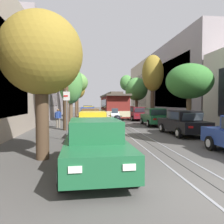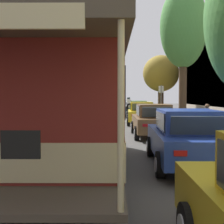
{
  "view_description": "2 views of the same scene",
  "coord_description": "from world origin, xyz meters",
  "px_view_note": "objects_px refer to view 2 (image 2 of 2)",
  "views": [
    {
      "loc": [
        -3.17,
        -4.58,
        2.1
      ],
      "look_at": [
        -0.67,
        17.05,
        1.17
      ],
      "focal_mm": 35.13,
      "sensor_mm": 36.0,
      "label": 1
    },
    {
      "loc": [
        -1.12,
        29.31,
        1.93
      ],
      "look_at": [
        -0.84,
        11.97,
        1.07
      ],
      "focal_mm": 48.76,
      "sensor_mm": 36.0,
      "label": 2
    }
  ],
  "objects_px": {
    "parked_car_blue_near_right": "(68,110)",
    "street_tree_kerb_right_near": "(46,61)",
    "parked_car_yellow_second_left": "(141,113)",
    "street_sign_post": "(161,100)",
    "parked_car_brown_mid_left": "(153,120)",
    "parked_car_black_second_right": "(55,114)",
    "street_tree_kerb_left_second": "(183,28)",
    "pedestrian_on_right_pavement": "(29,109)",
    "parked_car_blue_fourth_left": "(186,138)",
    "parked_car_green_mid_right": "(31,121)",
    "motorcycle_with_rider": "(128,108)",
    "street_tree_kerb_left_near": "(161,74)",
    "pedestrian_on_left_pavement": "(207,118)",
    "parked_car_green_near_left": "(137,110)",
    "street_tree_kerb_right_second": "(20,67)",
    "cable_car_trolley": "(75,107)"
  },
  "relations": [
    {
      "from": "parked_car_brown_mid_left",
      "to": "street_tree_kerb_left_second",
      "type": "bearing_deg",
      "value": -131.13
    },
    {
      "from": "parked_car_brown_mid_left",
      "to": "street_tree_kerb_left_second",
      "type": "xyz_separation_m",
      "value": [
        -1.89,
        -2.16,
        4.89
      ]
    },
    {
      "from": "parked_car_blue_near_right",
      "to": "street_tree_kerb_right_near",
      "type": "bearing_deg",
      "value": 10.55
    },
    {
      "from": "parked_car_blue_near_right",
      "to": "street_tree_kerb_left_near",
      "type": "height_order",
      "value": "street_tree_kerb_left_near"
    },
    {
      "from": "parked_car_blue_near_right",
      "to": "parked_car_brown_mid_left",
      "type": "bearing_deg",
      "value": 117.37
    },
    {
      "from": "parked_car_brown_mid_left",
      "to": "cable_car_trolley",
      "type": "distance_m",
      "value": 7.23
    },
    {
      "from": "street_tree_kerb_right_second",
      "to": "street_sign_post",
      "type": "relative_size",
      "value": 1.83
    },
    {
      "from": "motorcycle_with_rider",
      "to": "parked_car_brown_mid_left",
      "type": "bearing_deg",
      "value": 93.91
    },
    {
      "from": "parked_car_green_mid_right",
      "to": "pedestrian_on_left_pavement",
      "type": "xyz_separation_m",
      "value": [
        -8.6,
        -0.59,
        0.1
      ]
    },
    {
      "from": "parked_car_yellow_second_left",
      "to": "parked_car_brown_mid_left",
      "type": "relative_size",
      "value": 1.01
    },
    {
      "from": "motorcycle_with_rider",
      "to": "pedestrian_on_right_pavement",
      "type": "relative_size",
      "value": 1.11
    },
    {
      "from": "parked_car_blue_fourth_left",
      "to": "cable_car_trolley",
      "type": "xyz_separation_m",
      "value": [
        3.06,
        0.28,
        0.86
      ]
    },
    {
      "from": "parked_car_green_mid_right",
      "to": "street_tree_kerb_left_near",
      "type": "relative_size",
      "value": 0.82
    },
    {
      "from": "parked_car_green_near_left",
      "to": "parked_car_green_mid_right",
      "type": "xyz_separation_m",
      "value": [
        5.95,
        12.79,
        0.0
      ]
    },
    {
      "from": "parked_car_blue_near_right",
      "to": "street_sign_post",
      "type": "distance_m",
      "value": 8.73
    },
    {
      "from": "parked_car_yellow_second_left",
      "to": "parked_car_black_second_right",
      "type": "xyz_separation_m",
      "value": [
        5.87,
        0.97,
        0.0
      ]
    },
    {
      "from": "parked_car_yellow_second_left",
      "to": "street_sign_post",
      "type": "distance_m",
      "value": 1.76
    },
    {
      "from": "parked_car_black_second_right",
      "to": "street_tree_kerb_right_second",
      "type": "distance_m",
      "value": 4.07
    },
    {
      "from": "parked_car_green_near_left",
      "to": "pedestrian_on_left_pavement",
      "type": "xyz_separation_m",
      "value": [
        -2.66,
        12.2,
        0.1
      ]
    },
    {
      "from": "street_sign_post",
      "to": "parked_car_blue_fourth_left",
      "type": "bearing_deg",
      "value": 84.78
    },
    {
      "from": "parked_car_blue_near_right",
      "to": "parked_car_blue_fourth_left",
      "type": "bearing_deg",
      "value": 109.04
    },
    {
      "from": "parked_car_blue_near_right",
      "to": "parked_car_green_near_left",
      "type": "bearing_deg",
      "value": -170.72
    },
    {
      "from": "street_tree_kerb_left_near",
      "to": "street_tree_kerb_right_near",
      "type": "relative_size",
      "value": 0.72
    },
    {
      "from": "pedestrian_on_right_pavement",
      "to": "parked_car_blue_fourth_left",
      "type": "bearing_deg",
      "value": 119.69
    },
    {
      "from": "street_tree_kerb_right_second",
      "to": "parked_car_brown_mid_left",
      "type": "bearing_deg",
      "value": 156.98
    },
    {
      "from": "parked_car_black_second_right",
      "to": "motorcycle_with_rider",
      "type": "xyz_separation_m",
      "value": [
        -5.15,
        -5.71,
        0.19
      ]
    },
    {
      "from": "parked_car_yellow_second_left",
      "to": "motorcycle_with_rider",
      "type": "bearing_deg",
      "value": -81.45
    },
    {
      "from": "parked_car_blue_near_right",
      "to": "pedestrian_on_right_pavement",
      "type": "relative_size",
      "value": 2.58
    },
    {
      "from": "street_tree_kerb_left_near",
      "to": "parked_car_yellow_second_left",
      "type": "bearing_deg",
      "value": 65.19
    },
    {
      "from": "parked_car_blue_near_right",
      "to": "pedestrian_on_left_pavement",
      "type": "bearing_deg",
      "value": 127.71
    },
    {
      "from": "street_tree_kerb_right_second",
      "to": "pedestrian_on_right_pavement",
      "type": "xyz_separation_m",
      "value": [
        1.35,
        -6.35,
        -2.74
      ]
    },
    {
      "from": "parked_car_blue_near_right",
      "to": "street_tree_kerb_right_near",
      "type": "height_order",
      "value": "street_tree_kerb_right_near"
    },
    {
      "from": "parked_car_green_near_left",
      "to": "street_tree_kerb_left_near",
      "type": "relative_size",
      "value": 0.81
    },
    {
      "from": "motorcycle_with_rider",
      "to": "street_sign_post",
      "type": "xyz_separation_m",
      "value": [
        -2.16,
        4.34,
        0.73
      ]
    },
    {
      "from": "parked_car_blue_fourth_left",
      "to": "parked_car_black_second_right",
      "type": "xyz_separation_m",
      "value": [
        6.11,
        -11.85,
        0.0
      ]
    },
    {
      "from": "parked_car_black_second_right",
      "to": "street_tree_kerb_right_near",
      "type": "distance_m",
      "value": 7.28
    },
    {
      "from": "parked_car_blue_fourth_left",
      "to": "parked_car_green_mid_right",
      "type": "distance_m",
      "value": 8.55
    },
    {
      "from": "street_tree_kerb_left_near",
      "to": "cable_car_trolley",
      "type": "height_order",
      "value": "street_tree_kerb_left_near"
    },
    {
      "from": "street_sign_post",
      "to": "parked_car_yellow_second_left",
      "type": "bearing_deg",
      "value": 15.08
    },
    {
      "from": "parked_car_brown_mid_left",
      "to": "street_tree_kerb_right_second",
      "type": "distance_m",
      "value": 8.63
    },
    {
      "from": "parked_car_green_near_left",
      "to": "motorcycle_with_rider",
      "type": "bearing_deg",
      "value": 56.89
    },
    {
      "from": "parked_car_blue_near_right",
      "to": "cable_car_trolley",
      "type": "bearing_deg",
      "value": 99.7
    },
    {
      "from": "parked_car_yellow_second_left",
      "to": "motorcycle_with_rider",
      "type": "relative_size",
      "value": 2.34
    },
    {
      "from": "street_tree_kerb_left_second",
      "to": "street_tree_kerb_right_near",
      "type": "height_order",
      "value": "street_tree_kerb_left_second"
    },
    {
      "from": "street_tree_kerb_left_second",
      "to": "pedestrian_on_right_pavement",
      "type": "bearing_deg",
      "value": -34.48
    },
    {
      "from": "parked_car_green_near_left",
      "to": "street_tree_kerb_right_near",
      "type": "height_order",
      "value": "street_tree_kerb_right_near"
    },
    {
      "from": "parked_car_black_second_right",
      "to": "cable_car_trolley",
      "type": "xyz_separation_m",
      "value": [
        -3.05,
        12.13,
        0.86
      ]
    },
    {
      "from": "street_sign_post",
      "to": "street_tree_kerb_right_near",
      "type": "bearing_deg",
      "value": -24.87
    },
    {
      "from": "street_tree_kerb_right_near",
      "to": "street_sign_post",
      "type": "relative_size",
      "value": 2.7
    },
    {
      "from": "street_tree_kerb_right_near",
      "to": "street_sign_post",
      "type": "xyz_separation_m",
      "value": [
        -9.21,
        4.27,
        -3.28
      ]
    }
  ]
}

